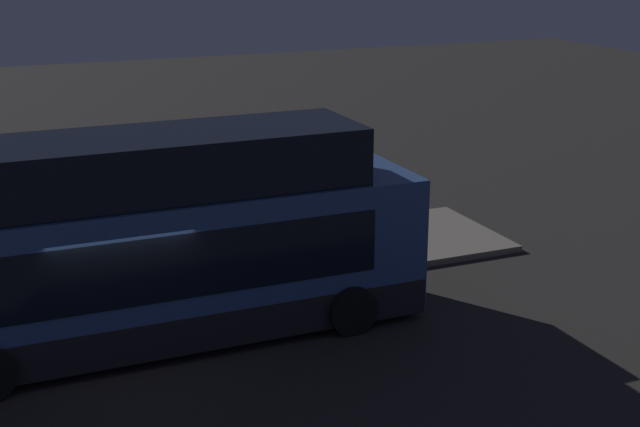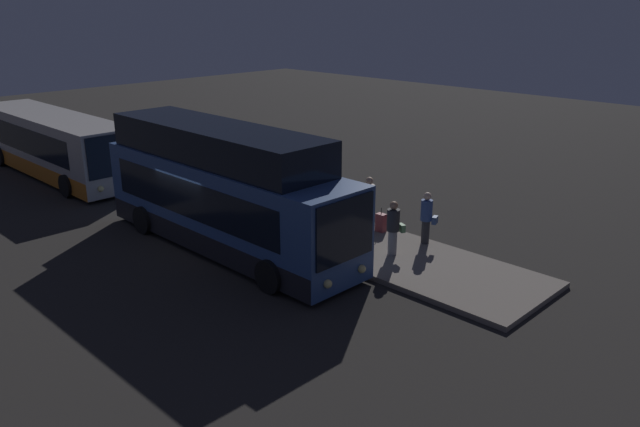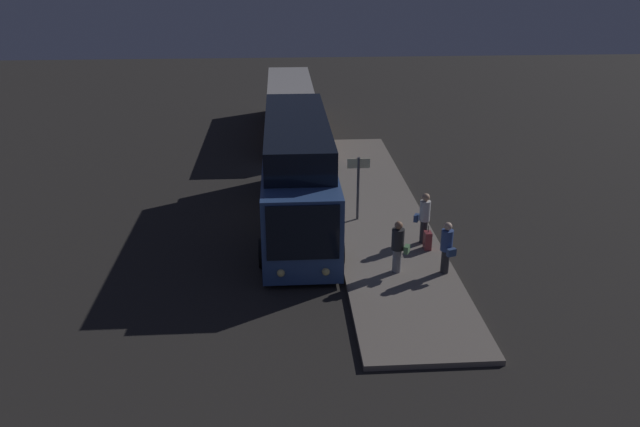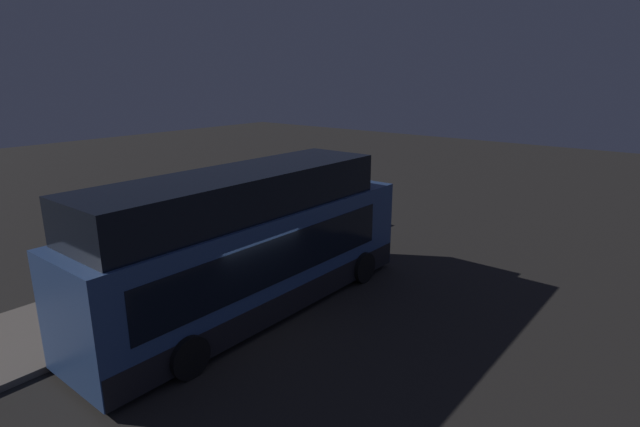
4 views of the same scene
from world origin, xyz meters
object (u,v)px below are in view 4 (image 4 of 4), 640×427
at_px(bus_lead, 251,251).
at_px(passenger_boarding, 218,223).
at_px(passenger_waiting, 284,219).
at_px(suitcase, 230,237).
at_px(sign_post, 204,234).
at_px(passenger_with_bags, 260,211).

height_order(bus_lead, passenger_boarding, bus_lead).
relative_size(passenger_waiting, suitcase, 1.99).
xyz_separation_m(passenger_waiting, sign_post, (-4.28, -0.74, 0.63)).
bearing_deg(suitcase, bus_lead, -124.18).
xyz_separation_m(passenger_waiting, passenger_with_bags, (0.17, 1.49, 0.00)).
height_order(bus_lead, sign_post, bus_lead).
relative_size(bus_lead, suitcase, 11.89).
distance_m(passenger_boarding, sign_post, 3.03).
relative_size(bus_lead, passenger_with_bags, 6.00).
bearing_deg(passenger_with_bags, suitcase, -103.68).
xyz_separation_m(passenger_waiting, suitcase, (-1.55, 1.32, -0.61)).
bearing_deg(bus_lead, suitcase, 55.82).
bearing_deg(bus_lead, passenger_with_bags, 43.92).
bearing_deg(passenger_boarding, suitcase, -149.53).
bearing_deg(suitcase, passenger_with_bags, 5.63).
bearing_deg(passenger_with_bags, passenger_boarding, -104.01).
bearing_deg(suitcase, passenger_boarding, -175.76).
height_order(passenger_boarding, passenger_waiting, passenger_boarding).
distance_m(bus_lead, passenger_with_bags, 6.48).
bearing_deg(passenger_waiting, passenger_boarding, 173.92).
xyz_separation_m(bus_lead, suitcase, (2.92, 4.30, -1.27)).
height_order(passenger_boarding, sign_post, sign_post).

